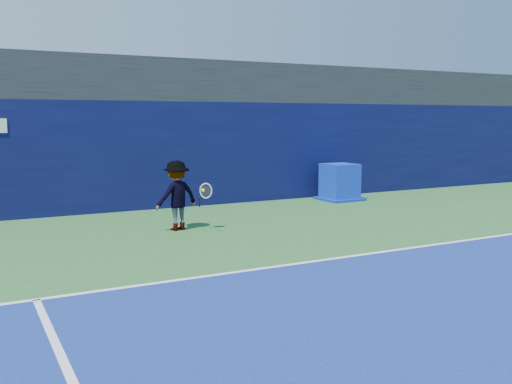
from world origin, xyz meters
TOP-DOWN VIEW (x-y plane):
  - ground at (0.00, 0.00)m, footprint 80.00×80.00m
  - baseline at (0.00, 3.00)m, footprint 24.00×0.10m
  - stadium_band at (0.00, 11.50)m, footprint 36.00×3.00m
  - back_wall_assembly at (-0.00, 10.50)m, footprint 36.00×1.03m
  - equipment_cart at (4.61, 9.11)m, footprint 1.20×1.20m
  - tennis_player at (-1.51, 6.90)m, footprint 1.29×0.77m
  - tennis_ball at (-1.16, 6.17)m, footprint 0.07×0.07m

SIDE VIEW (x-z plane):
  - ground at x=0.00m, z-range 0.00..0.00m
  - baseline at x=0.00m, z-range 0.01..0.01m
  - equipment_cart at x=4.61m, z-range -0.05..1.08m
  - tennis_player at x=-1.51m, z-range 0.00..1.58m
  - tennis_ball at x=-1.16m, z-range 0.94..1.01m
  - back_wall_assembly at x=0.00m, z-range 0.00..3.00m
  - stadium_band at x=0.00m, z-range 3.00..4.20m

